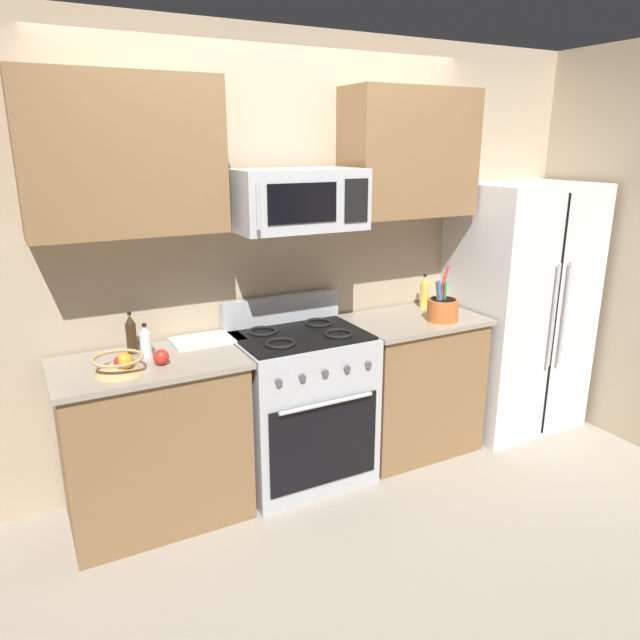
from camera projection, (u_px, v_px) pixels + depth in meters
name	position (u px, v px, depth m)	size (l,w,h in m)	color
ground_plane	(355.00, 533.00, 3.12)	(16.00, 16.00, 0.00)	gray
wall_back	(274.00, 259.00, 3.59)	(8.00, 0.10, 2.60)	tan
counter_left	(155.00, 441.00, 3.14)	(0.96, 0.58, 0.91)	olive
range_oven	(301.00, 405.00, 3.53)	(0.76, 0.62, 1.09)	#B2B5BA
counter_right	(412.00, 384.00, 3.89)	(0.84, 0.58, 0.91)	olive
refrigerator	(518.00, 308.00, 4.16)	(0.89, 0.69, 1.73)	silver
microwave	(297.00, 200.00, 3.20)	(0.71, 0.44, 0.33)	#B2B5BA
upper_cabinets_left	(123.00, 156.00, 2.84)	(0.95, 0.34, 0.75)	olive
upper_cabinets_right	(409.00, 153.00, 3.60)	(0.83, 0.34, 0.75)	olive
utensil_crock	(443.00, 309.00, 3.69)	(0.19, 0.19, 0.34)	#D1662D
fruit_basket	(119.00, 364.00, 2.84)	(0.24, 0.24, 0.11)	tan
apple_loose	(161.00, 357.00, 2.95)	(0.08, 0.08, 0.08)	red
cutting_board	(208.00, 340.00, 3.32)	(0.39, 0.24, 0.02)	silver
bottle_soy	(131.00, 334.00, 3.10)	(0.05, 0.05, 0.22)	#382314
bottle_vinegar	(146.00, 342.00, 3.06)	(0.06, 0.06, 0.18)	silver
bottle_oil	(424.00, 292.00, 3.97)	(0.06, 0.06, 0.23)	gold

